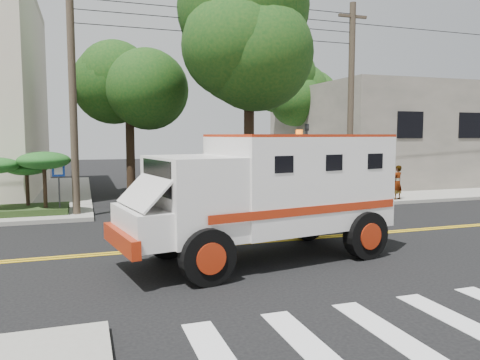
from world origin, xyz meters
name	(u,v)px	position (x,y,z in m)	size (l,w,h in m)	color
ground	(275,241)	(0.00, 0.00, 0.00)	(100.00, 100.00, 0.00)	black
sidewalk_ne	(385,181)	(13.50, 13.50, 0.07)	(17.00, 17.00, 0.15)	gray
building_right	(400,135)	(15.00, 14.00, 3.15)	(14.00, 12.00, 6.00)	#646056
utility_pole_left	(73,98)	(-5.60, 6.00, 4.50)	(0.28, 0.28, 9.00)	#382D23
utility_pole_right	(351,105)	(6.30, 6.20, 4.50)	(0.28, 0.28, 9.00)	#382D23
tree_main	(261,37)	(1.94, 6.21, 7.20)	(6.08, 5.70, 9.85)	black
tree_left	(136,83)	(-2.68, 11.79, 5.73)	(4.48, 4.20, 7.70)	black
tree_right	(307,90)	(8.84, 15.77, 6.09)	(4.80, 4.50, 8.20)	black
traffic_signal	(306,156)	(3.80, 5.60, 2.23)	(0.15, 0.18, 3.60)	#3F3F42
accessibility_sign	(59,182)	(-6.20, 6.17, 1.37)	(0.45, 0.10, 2.02)	#3F3F42
palm_planter	(24,174)	(-7.44, 6.62, 1.65)	(3.52, 2.63, 2.36)	#1E3314
armored_truck	(270,188)	(-0.87, -1.71, 1.79)	(7.22, 3.76, 3.14)	silver
pedestrian_a	(397,182)	(8.42, 5.50, 0.94)	(0.58, 0.38, 1.58)	gray
pedestrian_b	(368,182)	(6.83, 5.50, 1.01)	(0.83, 0.65, 1.72)	gray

